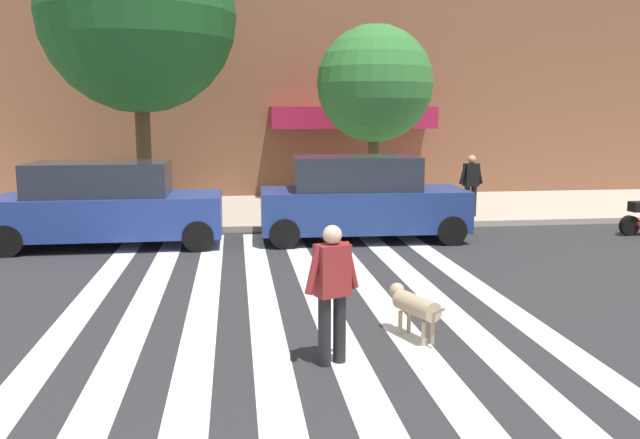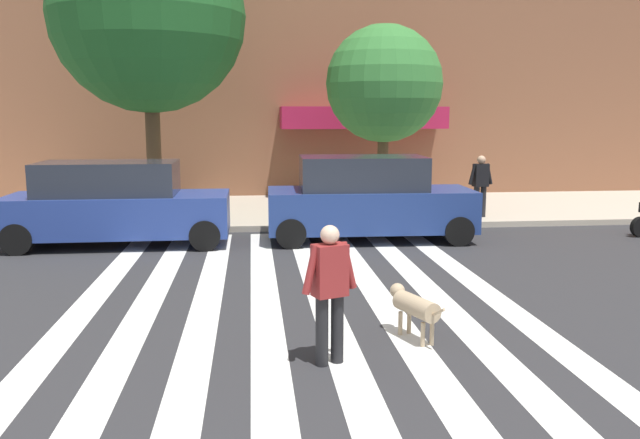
# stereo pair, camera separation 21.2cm
# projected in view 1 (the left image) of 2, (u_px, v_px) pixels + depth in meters

# --- Properties ---
(ground_plane) EXTENTS (160.00, 160.00, 0.00)m
(ground_plane) POSITION_uv_depth(u_px,v_px,m) (195.00, 331.00, 8.64)
(ground_plane) COLOR #2B2B2D
(sidewalk_far) EXTENTS (80.00, 6.00, 0.15)m
(sidewalk_far) POSITION_uv_depth(u_px,v_px,m) (216.00, 212.00, 18.62)
(sidewalk_far) COLOR #B7AA96
(sidewalk_far) RESTS_ON ground_plane
(crosswalk_stripes) EXTENTS (6.75, 13.84, 0.01)m
(crosswalk_stripes) POSITION_uv_depth(u_px,v_px,m) (300.00, 326.00, 8.82)
(crosswalk_stripes) COLOR silver
(crosswalk_stripes) RESTS_ON ground_plane
(parked_car_behind_first) EXTENTS (4.78, 1.86, 1.85)m
(parked_car_behind_first) POSITION_uv_depth(u_px,v_px,m) (108.00, 205.00, 14.01)
(parked_car_behind_first) COLOR navy
(parked_car_behind_first) RESTS_ON ground_plane
(parked_car_third_in_line) EXTENTS (4.70, 2.00, 1.93)m
(parked_car_third_in_line) POSITION_uv_depth(u_px,v_px,m) (361.00, 199.00, 14.74)
(parked_car_third_in_line) COLOR navy
(parked_car_third_in_line) RESTS_ON ground_plane
(street_tree_nearest) EXTENTS (5.07, 5.07, 7.80)m
(street_tree_nearest) POSITION_uv_depth(u_px,v_px,m) (138.00, 15.00, 16.67)
(street_tree_nearest) COLOR #4C3823
(street_tree_nearest) RESTS_ON sidewalk_far
(street_tree_middle) EXTENTS (3.23, 3.23, 5.16)m
(street_tree_middle) POSITION_uv_depth(u_px,v_px,m) (375.00, 84.00, 17.83)
(street_tree_middle) COLOR #4C3823
(street_tree_middle) RESTS_ON sidewalk_far
(pedestrian_dog_walker) EXTENTS (0.69, 0.36, 1.64)m
(pedestrian_dog_walker) POSITION_uv_depth(u_px,v_px,m) (332.00, 287.00, 7.36)
(pedestrian_dog_walker) COLOR black
(pedestrian_dog_walker) RESTS_ON ground_plane
(dog_on_leash) EXTENTS (0.54, 1.07, 0.65)m
(dog_on_leash) POSITION_uv_depth(u_px,v_px,m) (414.00, 305.00, 8.30)
(dog_on_leash) COLOR tan
(dog_on_leash) RESTS_ON ground_plane
(pedestrian_bystander) EXTENTS (0.71, 0.29, 1.64)m
(pedestrian_bystander) POSITION_uv_depth(u_px,v_px,m) (471.00, 182.00, 17.16)
(pedestrian_bystander) COLOR black
(pedestrian_bystander) RESTS_ON sidewalk_far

